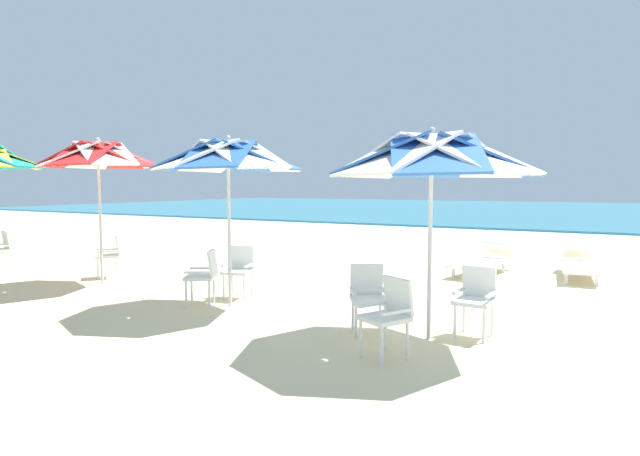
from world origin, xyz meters
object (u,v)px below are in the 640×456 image
at_px(plastic_chair_5, 111,253).
at_px(plastic_chair_0, 368,294).
at_px(beach_umbrella_1, 228,158).
at_px(sun_lounger_0, 580,264).
at_px(plastic_chair_3, 239,268).
at_px(sun_lounger_1, 484,261).
at_px(beach_umbrella_0, 431,157).
at_px(plastic_chair_8, 0,248).
at_px(beach_umbrella_2, 98,157).
at_px(plastic_chair_1, 389,312).
at_px(plastic_chair_2, 476,296).
at_px(plastic_chair_4, 204,274).

bearing_deg(plastic_chair_5, plastic_chair_0, -10.98).
relative_size(beach_umbrella_1, sun_lounger_0, 1.19).
bearing_deg(beach_umbrella_1, plastic_chair_3, 113.08).
bearing_deg(sun_lounger_0, sun_lounger_1, -165.93).
relative_size(beach_umbrella_0, sun_lounger_1, 1.14).
bearing_deg(sun_lounger_1, beach_umbrella_0, -85.29).
height_order(plastic_chair_0, beach_umbrella_1, beach_umbrella_1).
relative_size(plastic_chair_5, plastic_chair_8, 1.00).
bearing_deg(beach_umbrella_2, plastic_chair_8, -179.81).
bearing_deg(sun_lounger_0, plastic_chair_0, -110.45).
bearing_deg(sun_lounger_1, plastic_chair_8, -153.98).
bearing_deg(plastic_chair_5, plastic_chair_1, -16.14).
bearing_deg(beach_umbrella_1, plastic_chair_2, 2.23).
height_order(plastic_chair_8, sun_lounger_0, plastic_chair_8).
height_order(beach_umbrella_0, plastic_chair_4, beach_umbrella_0).
bearing_deg(plastic_chair_5, plastic_chair_8, -169.32).
bearing_deg(plastic_chair_3, plastic_chair_2, -5.68).
height_order(beach_umbrella_0, sun_lounger_0, beach_umbrella_0).
bearing_deg(plastic_chair_8, plastic_chair_1, -8.32).
relative_size(plastic_chair_2, plastic_chair_8, 1.00).
bearing_deg(sun_lounger_0, beach_umbrella_1, -131.06).
relative_size(plastic_chair_2, sun_lounger_0, 0.39).
height_order(plastic_chair_2, beach_umbrella_2, beach_umbrella_2).
height_order(plastic_chair_3, plastic_chair_8, same).
height_order(plastic_chair_0, plastic_chair_1, same).
bearing_deg(plastic_chair_4, plastic_chair_1, -15.51).
xyz_separation_m(plastic_chair_2, sun_lounger_0, (0.90, 5.16, -0.22)).
relative_size(plastic_chair_2, plastic_chair_4, 1.00).
bearing_deg(plastic_chair_1, beach_umbrella_0, 78.64).
bearing_deg(plastic_chair_3, plastic_chair_8, -177.56).
height_order(beach_umbrella_0, beach_umbrella_2, beach_umbrella_2).
bearing_deg(plastic_chair_1, plastic_chair_0, 127.50).
bearing_deg(plastic_chair_8, beach_umbrella_2, 0.19).
height_order(plastic_chair_4, plastic_chair_5, same).
xyz_separation_m(beach_umbrella_0, plastic_chair_5, (-6.93, 1.08, -1.70)).
bearing_deg(sun_lounger_0, plastic_chair_8, -155.76).
bearing_deg(plastic_chair_0, plastic_chair_3, 161.30).
xyz_separation_m(plastic_chair_0, plastic_chair_4, (-2.84, 0.19, 0.00)).
distance_m(beach_umbrella_1, beach_umbrella_2, 3.30).
xyz_separation_m(beach_umbrella_1, sun_lounger_0, (4.62, 5.30, -2.00)).
xyz_separation_m(beach_umbrella_0, plastic_chair_2, (0.46, 0.42, -1.70)).
xyz_separation_m(plastic_chair_4, sun_lounger_1, (3.17, 5.05, -0.22)).
xyz_separation_m(plastic_chair_1, sun_lounger_1, (-0.25, 6.00, -0.22)).
distance_m(beach_umbrella_0, plastic_chair_4, 3.98).
xyz_separation_m(plastic_chair_0, beach_umbrella_2, (-5.78, 0.66, 1.90)).
bearing_deg(plastic_chair_4, plastic_chair_3, 81.24).
bearing_deg(beach_umbrella_0, plastic_chair_8, 176.86).
xyz_separation_m(plastic_chair_8, sun_lounger_0, (11.18, 5.03, -0.22)).
relative_size(plastic_chair_5, sun_lounger_0, 0.39).
bearing_deg(beach_umbrella_1, beach_umbrella_2, 175.17).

